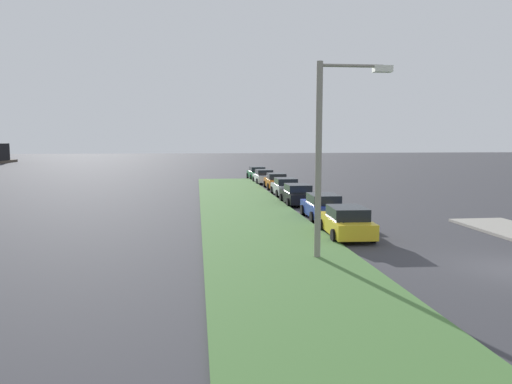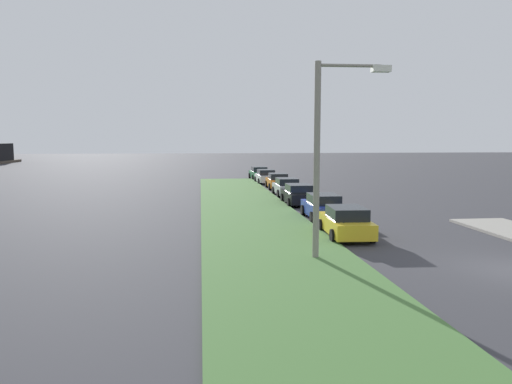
% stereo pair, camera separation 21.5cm
% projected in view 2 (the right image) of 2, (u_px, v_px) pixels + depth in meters
% --- Properties ---
extents(grass_median, '(60.00, 6.00, 0.12)m').
position_uv_depth(grass_median, '(257.00, 224.00, 25.75)').
color(grass_median, '#477238').
rests_on(grass_median, ground).
extents(parked_car_yellow, '(4.39, 2.19, 1.47)m').
position_uv_depth(parked_car_yellow, '(346.00, 222.00, 22.62)').
color(parked_car_yellow, gold).
rests_on(parked_car_yellow, ground).
extents(parked_car_blue, '(4.34, 2.09, 1.47)m').
position_uv_depth(parked_car_blue, '(323.00, 207.00, 27.83)').
color(parked_car_blue, '#23389E').
rests_on(parked_car_blue, ground).
extents(parked_car_black, '(4.30, 2.02, 1.47)m').
position_uv_depth(parked_car_black, '(298.00, 195.00, 34.05)').
color(parked_car_black, black).
rests_on(parked_car_black, ground).
extents(parked_car_silver, '(4.30, 2.02, 1.47)m').
position_uv_depth(parked_car_silver, '(287.00, 187.00, 39.47)').
color(parked_car_silver, '#B2B5BA').
rests_on(parked_car_silver, ground).
extents(parked_car_orange, '(4.34, 2.09, 1.47)m').
position_uv_depth(parked_car_orange, '(278.00, 181.00, 45.12)').
color(parked_car_orange, orange).
rests_on(parked_car_orange, ground).
extents(parked_car_white, '(4.34, 2.10, 1.47)m').
position_uv_depth(parked_car_white, '(266.00, 177.00, 50.70)').
color(parked_car_white, silver).
rests_on(parked_car_white, ground).
extents(parked_car_green, '(4.36, 2.14, 1.47)m').
position_uv_depth(parked_car_green, '(259.00, 173.00, 56.08)').
color(parked_car_green, '#1E6B38').
rests_on(parked_car_green, ground).
extents(streetlight, '(0.38, 2.87, 7.50)m').
position_uv_depth(streetlight, '(326.00, 146.00, 17.96)').
color(streetlight, gray).
rests_on(streetlight, ground).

